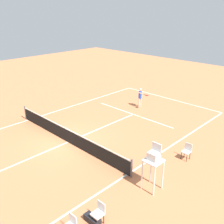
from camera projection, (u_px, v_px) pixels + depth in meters
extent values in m
plane|color=#D37A4C|center=(68.00, 142.00, 16.97)|extent=(60.00, 60.00, 0.00)
cube|color=white|center=(169.00, 99.00, 24.92)|extent=(10.18, 0.10, 0.01)
cube|color=white|center=(127.00, 175.00, 13.68)|extent=(0.10, 23.95, 0.01)
cube|color=white|center=(28.00, 120.00, 20.26)|extent=(0.10, 23.95, 0.01)
cube|color=white|center=(133.00, 114.00, 21.35)|extent=(7.63, 0.10, 0.01)
cube|color=white|center=(68.00, 142.00, 16.97)|extent=(0.10, 13.17, 0.01)
cylinder|color=#4C4C51|center=(132.00, 168.00, 13.29)|extent=(0.10, 0.10, 1.07)
cylinder|color=#4C4C51|center=(25.00, 113.00, 20.26)|extent=(0.10, 0.10, 1.07)
cube|color=black|center=(68.00, 136.00, 16.80)|extent=(10.78, 0.03, 0.91)
cube|color=white|center=(67.00, 129.00, 16.62)|extent=(10.78, 0.04, 0.06)
cylinder|color=beige|center=(141.00, 102.00, 22.85)|extent=(0.12, 0.12, 0.79)
cylinder|color=beige|center=(139.00, 103.00, 22.73)|extent=(0.12, 0.12, 0.79)
cylinder|color=#2647B7|center=(140.00, 95.00, 22.52)|extent=(0.28, 0.28, 0.62)
sphere|color=beige|center=(140.00, 89.00, 22.34)|extent=(0.22, 0.22, 0.22)
cylinder|color=beige|center=(142.00, 94.00, 22.62)|extent=(0.09, 0.09, 0.55)
cylinder|color=beige|center=(141.00, 93.00, 22.12)|extent=(0.56, 0.16, 0.09)
cylinder|color=black|center=(144.00, 95.00, 21.83)|extent=(0.26, 0.07, 0.04)
ellipsoid|color=red|center=(147.00, 95.00, 21.62)|extent=(0.35, 0.32, 0.04)
sphere|color=#CCE033|center=(140.00, 117.00, 20.77)|extent=(0.07, 0.07, 0.07)
cylinder|color=silver|center=(154.00, 182.00, 11.91)|extent=(0.07, 0.07, 1.55)
cylinder|color=silver|center=(142.00, 175.00, 12.36)|extent=(0.07, 0.07, 1.55)
cylinder|color=silver|center=(163.00, 175.00, 12.37)|extent=(0.07, 0.07, 1.55)
cylinder|color=silver|center=(151.00, 169.00, 12.82)|extent=(0.07, 0.07, 1.55)
cube|color=silver|center=(153.00, 160.00, 12.06)|extent=(0.80, 0.80, 0.06)
cube|color=silver|center=(154.00, 156.00, 11.98)|extent=(0.50, 0.44, 0.40)
cube|color=silver|center=(157.00, 148.00, 11.98)|extent=(0.50, 0.06, 0.50)
cylinder|color=#262626|center=(97.00, 224.00, 10.30)|extent=(0.04, 0.04, 0.45)
cylinder|color=#262626|center=(91.00, 219.00, 10.52)|extent=(0.04, 0.04, 0.45)
cylinder|color=#262626|center=(104.00, 219.00, 10.53)|extent=(0.04, 0.04, 0.45)
cylinder|color=#262626|center=(98.00, 215.00, 10.76)|extent=(0.04, 0.04, 0.45)
cube|color=silver|center=(97.00, 214.00, 10.43)|extent=(0.44, 0.44, 0.06)
cube|color=silver|center=(101.00, 207.00, 10.48)|extent=(0.44, 0.04, 0.44)
cylinder|color=#262626|center=(187.00, 158.00, 14.76)|extent=(0.04, 0.04, 0.45)
cylinder|color=#262626|center=(181.00, 156.00, 14.99)|extent=(0.04, 0.04, 0.45)
cylinder|color=#262626|center=(190.00, 156.00, 15.00)|extent=(0.04, 0.04, 0.45)
cylinder|color=#262626|center=(184.00, 153.00, 15.23)|extent=(0.04, 0.04, 0.45)
cube|color=silver|center=(186.00, 152.00, 14.90)|extent=(0.44, 0.44, 0.06)
cube|color=silver|center=(188.00, 147.00, 14.95)|extent=(0.44, 0.04, 0.44)
cube|color=silver|center=(73.00, 219.00, 9.86)|extent=(0.44, 0.04, 0.44)
cube|color=black|center=(92.00, 220.00, 10.61)|extent=(0.76, 0.32, 0.30)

